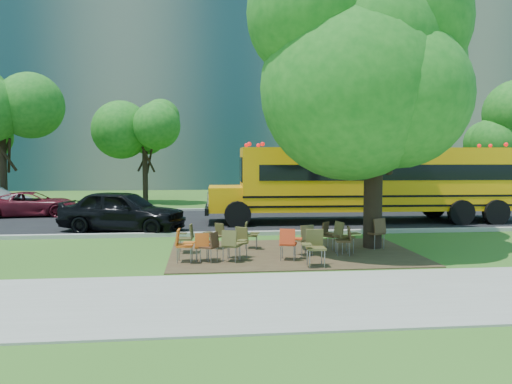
{
  "coord_description": "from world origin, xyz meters",
  "views": [
    {
      "loc": [
        -1.58,
        -14.51,
        2.77
      ],
      "look_at": [
        0.38,
        3.69,
        1.49
      ],
      "focal_mm": 35.0,
      "sensor_mm": 36.0,
      "label": 1
    }
  ],
  "objects": [
    {
      "name": "bg_tree_0",
      "position": [
        -12.0,
        13.0,
        4.57
      ],
      "size": [
        5.2,
        5.2,
        7.18
      ],
      "color": "black",
      "rests_on": "ground"
    },
    {
      "name": "chair_8",
      "position": [
        -2.02,
        -0.22,
        0.53
      ],
      "size": [
        0.51,
        0.6,
        0.86
      ],
      "rotation": [
        0.0,
        0.0,
        1.46
      ],
      "color": "#41391C",
      "rests_on": "ground"
    },
    {
      "name": "chair_11",
      "position": [
        1.27,
        -0.96,
        0.56
      ],
      "size": [
        0.62,
        0.71,
        0.9
      ],
      "rotation": [
        0.0,
        0.0,
        0.39
      ],
      "color": "#493D1F",
      "rests_on": "ground"
    },
    {
      "name": "chair_3",
      "position": [
        -0.62,
        -1.07,
        0.53
      ],
      "size": [
        0.74,
        0.59,
        0.87
      ],
      "rotation": [
        0.0,
        0.0,
        2.41
      ],
      "color": "brown",
      "rests_on": "ground"
    },
    {
      "name": "dirt_patch",
      "position": [
        1.0,
        -0.5,
        0.01
      ],
      "size": [
        7.0,
        4.5,
        0.03
      ],
      "primitive_type": "cube",
      "color": "#382819",
      "rests_on": "ground"
    },
    {
      "name": "asphalt_road",
      "position": [
        0.0,
        7.0,
        0.02
      ],
      "size": [
        80.0,
        8.0,
        0.04
      ],
      "primitive_type": "cube",
      "color": "black",
      "rests_on": "ground"
    },
    {
      "name": "chair_12",
      "position": [
        2.16,
        -0.06,
        0.52
      ],
      "size": [
        0.57,
        0.72,
        0.84
      ],
      "rotation": [
        0.0,
        0.0,
        3.99
      ],
      "color": "#422B17",
      "rests_on": "ground"
    },
    {
      "name": "chair_10",
      "position": [
        -0.18,
        0.29,
        0.51
      ],
      "size": [
        0.48,
        0.6,
        0.82
      ],
      "rotation": [
        0.0,
        0.0,
        -1.75
      ],
      "color": "#46421E",
      "rests_on": "ground"
    },
    {
      "name": "black_car",
      "position": [
        -4.53,
        4.26,
        0.79
      ],
      "size": [
        4.97,
        3.14,
        1.58
      ],
      "primitive_type": "imported",
      "rotation": [
        0.0,
        0.0,
        1.27
      ],
      "color": "black",
      "rests_on": "ground"
    },
    {
      "name": "school_bus",
      "position": [
        5.72,
        6.0,
        1.83
      ],
      "size": [
        13.04,
        3.33,
        3.17
      ],
      "rotation": [
        0.0,
        0.0,
        -0.03
      ],
      "color": "orange",
      "rests_on": "ground"
    },
    {
      "name": "bg_tree_3",
      "position": [
        8.0,
        14.0,
        5.03
      ],
      "size": [
        5.6,
        5.6,
        7.84
      ],
      "color": "black",
      "rests_on": "ground"
    },
    {
      "name": "building_right",
      "position": [
        24.0,
        38.0,
        12.5
      ],
      "size": [
        30.0,
        16.0,
        25.0
      ],
      "primitive_type": "cube",
      "color": "slate",
      "rests_on": "ground"
    },
    {
      "name": "chair_5",
      "position": [
        1.21,
        -2.32,
        0.59
      ],
      "size": [
        0.64,
        0.56,
        0.95
      ],
      "rotation": [
        0.0,
        0.0,
        3.1
      ],
      "color": "#4F4822",
      "rests_on": "ground"
    },
    {
      "name": "chair_2",
      "position": [
        -1.37,
        -1.53,
        0.51
      ],
      "size": [
        0.55,
        0.7,
        0.82
      ],
      "rotation": [
        0.0,
        0.0,
        1.01
      ],
      "color": "#3F2416",
      "rests_on": "ground"
    },
    {
      "name": "kerb_far",
      "position": [
        0.0,
        11.1,
        0.07
      ],
      "size": [
        80.0,
        0.25,
        0.14
      ],
      "primitive_type": "cube",
      "color": "gray",
      "rests_on": "ground"
    },
    {
      "name": "chair_1",
      "position": [
        -0.82,
        -1.6,
        0.55
      ],
      "size": [
        0.72,
        0.57,
        0.88
      ],
      "rotation": [
        0.0,
        0.0,
        -0.43
      ],
      "color": "#4D4821",
      "rests_on": "ground"
    },
    {
      "name": "chair_0",
      "position": [
        -1.57,
        -1.44,
        0.49
      ],
      "size": [
        0.54,
        0.47,
        0.8
      ],
      "rotation": [
        0.0,
        0.0,
        -0.06
      ],
      "color": "#A64411",
      "rests_on": "ground"
    },
    {
      "name": "bg_tree_4",
      "position": [
        16.0,
        13.0,
        4.34
      ],
      "size": [
        5.0,
        5.0,
        6.85
      ],
      "color": "black",
      "rests_on": "ground"
    },
    {
      "name": "chair_6",
      "position": [
        2.38,
        -1.0,
        0.52
      ],
      "size": [
        0.49,
        0.61,
        0.84
      ],
      "rotation": [
        0.0,
        0.0,
        1.41
      ],
      "color": "#422D17",
      "rests_on": "ground"
    },
    {
      "name": "building_main",
      "position": [
        -8.0,
        36.0,
        11.0
      ],
      "size": [
        38.0,
        16.0,
        22.0
      ],
      "primitive_type": "cube",
      "color": "slate",
      "rests_on": "ground"
    },
    {
      "name": "kerb_near",
      "position": [
        0.0,
        3.0,
        0.07
      ],
      "size": [
        80.0,
        0.25,
        0.14
      ],
      "primitive_type": "cube",
      "color": "gray",
      "rests_on": "ground"
    },
    {
      "name": "chair_13",
      "position": [
        3.64,
        -0.13,
        0.59
      ],
      "size": [
        0.65,
        0.75,
        0.95
      ],
      "rotation": [
        0.0,
        0.0,
        0.42
      ],
      "color": "#4A2E1A",
      "rests_on": "ground"
    },
    {
      "name": "chair_7",
      "position": [
        2.42,
        -0.73,
        0.58
      ],
      "size": [
        0.69,
        0.64,
        0.94
      ],
      "rotation": [
        0.0,
        0.0,
        -1.29
      ],
      "color": "#443C1D",
      "rests_on": "ground"
    },
    {
      "name": "main_tree",
      "position": [
        3.56,
        0.07,
        5.35
      ],
      "size": [
        7.2,
        7.2,
        8.96
      ],
      "color": "black",
      "rests_on": "ground"
    },
    {
      "name": "chair_4",
      "position": [
        0.7,
        -1.55,
        0.55
      ],
      "size": [
        0.69,
        0.54,
        0.89
      ],
      "rotation": [
        0.0,
        0.0,
        -0.28
      ],
      "color": "red",
      "rests_on": "ground"
    },
    {
      "name": "bg_tree_2",
      "position": [
        -5.0,
        16.0,
        4.21
      ],
      "size": [
        4.8,
        4.8,
        6.62
      ],
      "color": "black",
      "rests_on": "ground"
    },
    {
      "name": "ground",
      "position": [
        0.0,
        0.0,
        0.0
      ],
      "size": [
        160.0,
        160.0,
        0.0
      ],
      "primitive_type": "plane",
      "color": "#294B17",
      "rests_on": "ground"
    },
    {
      "name": "chair_14",
      "position": [
        -2.11,
        -1.48,
        0.55
      ],
      "size": [
        0.53,
        0.61,
        0.89
      ],
      "rotation": [
        0.0,
        0.0,
        4.63
      ],
      "color": "#C45314",
      "rests_on": "ground"
    },
    {
      "name": "sidewalk",
      "position": [
        0.0,
        -5.0,
        0.02
      ],
      "size": [
        60.0,
        4.0,
        0.04
      ],
      "primitive_type": "cube",
      "color": "gray",
      "rests_on": "ground"
    },
    {
      "name": "chair_9",
      "position": [
        -1.17,
        0.41,
        0.48
      ],
      "size": [
        0.67,
        0.53,
        0.78
      ],
      "rotation": [
        0.0,
        0.0,
        2.32
      ],
      "color": "#44391D",
      "rests_on": "ground"
    },
    {
      "name": "bg_car_red",
      "position": [
        -9.46,
        9.59,
        0.59
      ],
      "size": [
        4.42,
        2.44,
        1.17
      ],
      "primitive_type": "imported",
      "rotation": [
        0.0,
        0.0,
        1.69
      ],
      "color": "#4F0D18",
      "rests_on": "ground"
    }
  ]
}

